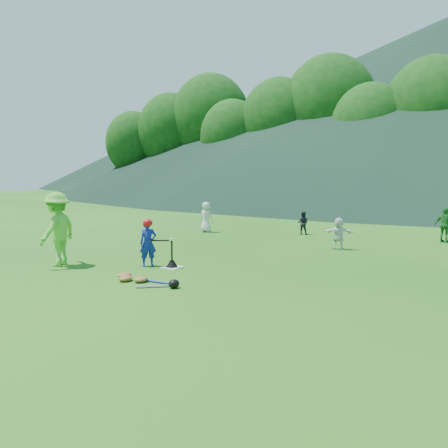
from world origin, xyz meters
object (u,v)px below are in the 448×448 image
object	(u,v)px
batter_child	(148,243)
fielder_d	(339,233)
fielder_a	(206,217)
fielder_c	(445,225)
adult_coach	(57,229)
batting_tee	(172,263)
home_plate	(172,267)
equipment_pile	(141,279)
fielder_b	(303,223)

from	to	relation	value
batter_child	fielder_d	xyz separation A→B (m)	(3.35, 5.28, -0.09)
fielder_a	fielder_c	distance (m)	9.07
adult_coach	batting_tee	distance (m)	3.14
batter_child	fielder_c	distance (m)	10.64
home_plate	fielder_a	distance (m)	7.29
home_plate	fielder_d	bearing A→B (deg)	61.96
home_plate	fielder_c	bearing A→B (deg)	57.46
home_plate	batter_child	distance (m)	0.89
batter_child	equipment_pile	world-z (taller)	batter_child
fielder_c	home_plate	bearing A→B (deg)	78.71
fielder_b	fielder_c	size ratio (longest dim) A/B	0.74
batter_child	fielder_b	distance (m)	8.15
fielder_a	fielder_b	bearing A→B (deg)	-159.39
equipment_pile	batting_tee	bearing A→B (deg)	104.01
home_plate	fielder_d	xyz separation A→B (m)	(2.72, 5.10, 0.50)
batter_child	fielder_c	xyz separation A→B (m)	(6.09, 8.73, 0.02)
adult_coach	fielder_b	xyz separation A→B (m)	(3.05, 9.27, -0.50)
batter_child	fielder_c	bearing A→B (deg)	-0.03
batter_child	fielder_c	size ratio (longest dim) A/B	0.97
equipment_pile	adult_coach	bearing A→B (deg)	176.08
equipment_pile	fielder_b	bearing A→B (deg)	90.23
fielder_b	home_plate	bearing A→B (deg)	78.86
adult_coach	fielder_a	xyz separation A→B (m)	(-0.67, 7.80, -0.33)
batting_tee	equipment_pile	distance (m)	1.64
home_plate	fielder_a	size ratio (longest dim) A/B	0.35
fielder_b	batting_tee	distance (m)	7.91
equipment_pile	fielder_a	bearing A→B (deg)	115.17
adult_coach	equipment_pile	size ratio (longest dim) A/B	1.07
fielder_a	batting_tee	xyz separation A→B (m)	(3.37, -6.43, -0.51)
fielder_d	equipment_pile	size ratio (longest dim) A/B	0.57
fielder_a	fielder_c	xyz separation A→B (m)	(8.82, 2.11, -0.01)
fielder_a	fielder_d	distance (m)	6.23
fielder_a	fielder_c	size ratio (longest dim) A/B	1.01
fielder_c	adult_coach	bearing A→B (deg)	71.85
adult_coach	batting_tee	xyz separation A→B (m)	(2.70, 1.38, -0.83)
fielder_b	batter_child	bearing A→B (deg)	74.44
batting_tee	equipment_pile	bearing A→B (deg)	-75.99
batter_child	adult_coach	bearing A→B (deg)	154.87
adult_coach	batting_tee	bearing A→B (deg)	99.94
equipment_pile	fielder_d	bearing A→B (deg)	70.86
batter_child	fielder_b	world-z (taller)	batter_child
adult_coach	home_plate	bearing A→B (deg)	99.94
fielder_c	fielder_d	bearing A→B (deg)	72.79
adult_coach	fielder_b	distance (m)	9.78
fielder_c	equipment_pile	size ratio (longest dim) A/B	0.70
batter_child	equipment_pile	size ratio (longest dim) A/B	0.68
fielder_b	fielder_c	distance (m)	5.13
fielder_b	equipment_pile	xyz separation A→B (m)	(0.04, -9.49, -0.40)
adult_coach	batting_tee	size ratio (longest dim) A/B	2.83
adult_coach	fielder_a	size ratio (longest dim) A/B	1.52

